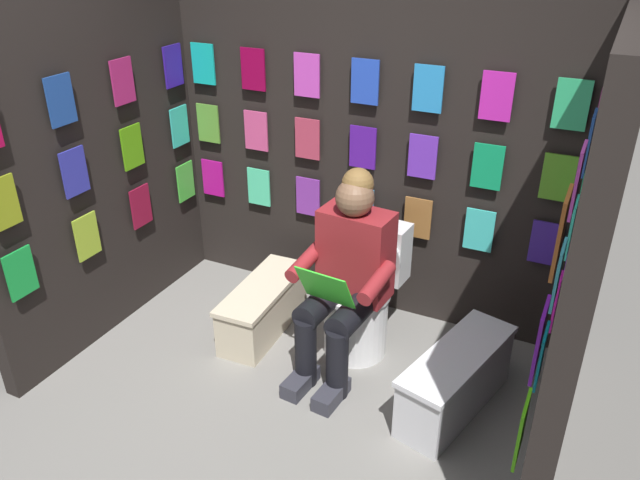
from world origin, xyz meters
TOP-DOWN VIEW (x-y plane):
  - display_wall_back at (0.00, -1.80)m, footprint 2.71×0.14m
  - display_wall_left at (-1.35, -0.87)m, footprint 0.14×1.75m
  - display_wall_right at (1.35, -0.87)m, footprint 0.14×1.75m
  - toilet at (-0.20, -1.29)m, footprint 0.42×0.57m
  - person_reading at (-0.18, -1.07)m, footprint 0.55×0.71m
  - comic_longbox_near at (0.42, -1.16)m, footprint 0.31×0.78m
  - comic_longbox_far at (-0.86, -0.98)m, footprint 0.47×0.87m

SIDE VIEW (x-z plane):
  - comic_longbox_near at x=0.42m, z-range 0.00..0.33m
  - comic_longbox_far at x=-0.86m, z-range 0.00..0.37m
  - toilet at x=-0.20m, z-range -0.06..0.71m
  - person_reading at x=-0.18m, z-range 0.00..1.20m
  - display_wall_left at x=-1.35m, z-range 0.00..2.07m
  - display_wall_right at x=1.35m, z-range 0.00..2.07m
  - display_wall_back at x=0.00m, z-range 0.00..2.07m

